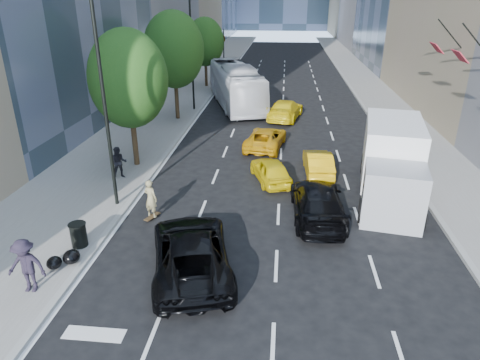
# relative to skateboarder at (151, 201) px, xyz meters

# --- Properties ---
(ground) EXTENTS (160.00, 160.00, 0.00)m
(ground) POSITION_rel_skateboarder_xyz_m (4.53, -3.00, -0.87)
(ground) COLOR black
(ground) RESTS_ON ground
(sidewalk_left) EXTENTS (6.00, 120.00, 0.15)m
(sidewalk_left) POSITION_rel_skateboarder_xyz_m (-4.47, 27.00, -0.79)
(sidewalk_left) COLOR slate
(sidewalk_left) RESTS_ON ground
(sidewalk_right) EXTENTS (4.00, 120.00, 0.15)m
(sidewalk_right) POSITION_rel_skateboarder_xyz_m (14.53, 27.00, -0.79)
(sidewalk_right) COLOR slate
(sidewalk_right) RESTS_ON ground
(lamp_near) EXTENTS (2.13, 0.22, 10.00)m
(lamp_near) POSITION_rel_skateboarder_xyz_m (-1.79, 1.00, 4.95)
(lamp_near) COLOR black
(lamp_near) RESTS_ON sidewalk_left
(lamp_far) EXTENTS (2.13, 0.22, 10.00)m
(lamp_far) POSITION_rel_skateboarder_xyz_m (-1.79, 19.00, 4.95)
(lamp_far) COLOR black
(lamp_far) RESTS_ON sidewalk_left
(tree_near) EXTENTS (4.20, 4.20, 7.46)m
(tree_near) POSITION_rel_skateboarder_xyz_m (-2.67, 6.00, 4.10)
(tree_near) COLOR black
(tree_near) RESTS_ON sidewalk_left
(tree_mid) EXTENTS (4.50, 4.50, 7.99)m
(tree_mid) POSITION_rel_skateboarder_xyz_m (-2.67, 16.00, 4.45)
(tree_mid) COLOR black
(tree_mid) RESTS_ON sidewalk_left
(tree_far) EXTENTS (3.90, 3.90, 6.92)m
(tree_far) POSITION_rel_skateboarder_xyz_m (-2.67, 29.00, 3.76)
(tree_far) COLOR black
(tree_far) RESTS_ON sidewalk_left
(traffic_signal) EXTENTS (2.48, 0.53, 5.20)m
(traffic_signal) POSITION_rel_skateboarder_xyz_m (-1.87, 37.00, 3.37)
(traffic_signal) COLOR black
(traffic_signal) RESTS_ON sidewalk_left
(facade_flags) EXTENTS (1.85, 13.30, 2.05)m
(facade_flags) POSITION_rel_skateboarder_xyz_m (15.17, 7.00, 5.32)
(facade_flags) COLOR black
(facade_flags) RESTS_ON ground
(skateboarder) EXTENTS (0.74, 0.63, 1.73)m
(skateboarder) POSITION_rel_skateboarder_xyz_m (0.00, 0.00, 0.00)
(skateboarder) COLOR #847B52
(skateboarder) RESTS_ON ground
(black_sedan_lincoln) EXTENTS (3.97, 6.14, 1.57)m
(black_sedan_lincoln) POSITION_rel_skateboarder_xyz_m (2.53, -3.61, -0.08)
(black_sedan_lincoln) COLOR black
(black_sedan_lincoln) RESTS_ON ground
(black_sedan_mercedes) EXTENTS (2.40, 5.39, 1.54)m
(black_sedan_mercedes) POSITION_rel_skateboarder_xyz_m (7.21, 0.81, -0.10)
(black_sedan_mercedes) COLOR black
(black_sedan_mercedes) RESTS_ON ground
(taxi_a) EXTENTS (2.60, 3.98, 1.26)m
(taxi_a) POSITION_rel_skateboarder_xyz_m (5.03, 4.66, -0.24)
(taxi_a) COLOR #DABD0B
(taxi_a) RESTS_ON ground
(taxi_b) EXTENTS (1.56, 3.96, 1.28)m
(taxi_b) POSITION_rel_skateboarder_xyz_m (7.57, 6.00, -0.22)
(taxi_b) COLOR #D39C0B
(taxi_b) RESTS_ON ground
(taxi_c) EXTENTS (2.81, 4.94, 1.30)m
(taxi_c) POSITION_rel_skateboarder_xyz_m (4.51, 10.00, -0.22)
(taxi_c) COLOR #D0910A
(taxi_c) RESTS_ON ground
(taxi_d) EXTENTS (3.14, 5.57, 1.52)m
(taxi_d) POSITION_rel_skateboarder_xyz_m (5.73, 17.10, -0.11)
(taxi_d) COLOR yellow
(taxi_d) RESTS_ON ground
(city_bus) EXTENTS (6.45, 13.03, 3.54)m
(city_bus) POSITION_rel_skateboarder_xyz_m (1.33, 21.33, 0.90)
(city_bus) COLOR silver
(city_bus) RESTS_ON ground
(box_truck) EXTENTS (3.82, 7.61, 3.48)m
(box_truck) POSITION_rel_skateboarder_xyz_m (10.81, 3.50, 0.90)
(box_truck) COLOR white
(box_truck) RESTS_ON ground
(pedestrian_a) EXTENTS (0.98, 0.86, 1.70)m
(pedestrian_a) POSITION_rel_skateboarder_xyz_m (-2.90, 4.00, 0.13)
(pedestrian_a) COLOR black
(pedestrian_a) RESTS_ON sidewalk_left
(pedestrian_b) EXTENTS (1.23, 1.12, 2.02)m
(pedestrian_b) POSITION_rel_skateboarder_xyz_m (-6.67, 14.64, 0.29)
(pedestrian_b) COLOR black
(pedestrian_b) RESTS_ON sidewalk_left
(pedestrian_c) EXTENTS (1.26, 0.76, 1.90)m
(pedestrian_c) POSITION_rel_skateboarder_xyz_m (-2.45, -5.45, 0.24)
(pedestrian_c) COLOR black
(pedestrian_c) RESTS_ON sidewalk_left
(trash_can) EXTENTS (0.61, 0.61, 0.91)m
(trash_can) POSITION_rel_skateboarder_xyz_m (-2.07, -2.65, -0.26)
(trash_can) COLOR black
(trash_can) RESTS_ON sidewalk_left
(garbage_bags) EXTENTS (1.03, 0.99, 0.51)m
(garbage_bags) POSITION_rel_skateboarder_xyz_m (-2.02, -3.96, -0.48)
(garbage_bags) COLOR black
(garbage_bags) RESTS_ON sidewalk_left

